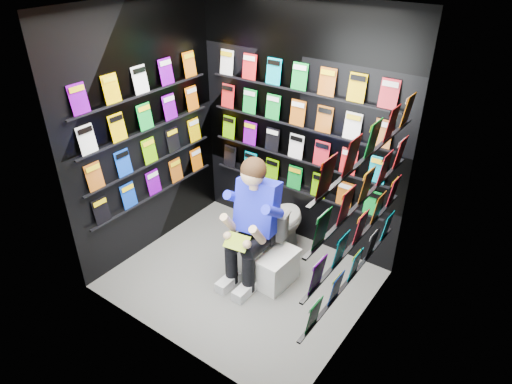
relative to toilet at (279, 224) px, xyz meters
The scene contains 14 objects.
floor 0.70m from the toilet, 95.68° to the right, with size 2.40×2.40×0.00m, color slate.
ceiling 2.31m from the toilet, 95.68° to the right, with size 2.40×2.40×0.00m, color white.
wall_back 1.02m from the toilet, 98.12° to the left, with size 2.40×0.04×2.60m, color black.
wall_front 1.84m from the toilet, 92.11° to the right, with size 2.40×0.04×2.60m, color black.
wall_left 1.67m from the toilet, 154.92° to the right, with size 0.04×2.00×2.60m, color black.
wall_right 1.59m from the toilet, 27.30° to the right, with size 0.04×2.00×2.60m, color black.
comics_back 1.01m from the toilet, 98.75° to the left, with size 2.10×0.06×1.37m, color red, non-canonical shape.
comics_left 1.65m from the toilet, 154.38° to the right, with size 0.06×1.70×1.37m, color red, non-canonical shape.
comics_right 1.57m from the toilet, 27.93° to the right, with size 0.06×1.70×1.37m, color red, non-canonical shape.
toilet is the anchor object (origin of this frame).
longbox 0.55m from the toilet, 57.59° to the right, with size 0.24×0.43×0.32m, color white.
longbox_lid 0.51m from the toilet, 57.59° to the right, with size 0.26×0.45×0.03m, color white.
reader 0.56m from the toilet, 90.00° to the right, with size 0.54×0.79×1.46m, color #2A2FEE, non-canonical shape.
held_comic 0.76m from the toilet, 90.00° to the right, with size 0.23×0.01×0.16m, color green.
Camera 1 is at (2.19, -2.81, 3.12)m, focal length 32.00 mm.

